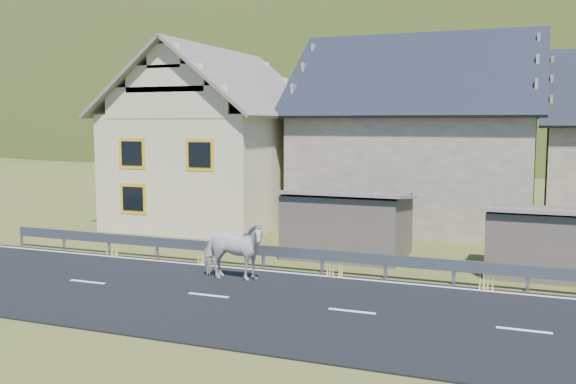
% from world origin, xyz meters
% --- Properties ---
extents(ground, '(160.00, 160.00, 0.00)m').
position_xyz_m(ground, '(0.00, 0.00, 0.00)').
color(ground, '#364319').
rests_on(ground, ground).
extents(road, '(60.00, 7.00, 0.04)m').
position_xyz_m(road, '(0.00, 0.00, 0.02)').
color(road, black).
rests_on(road, ground).
extents(lane_markings, '(60.00, 6.60, 0.01)m').
position_xyz_m(lane_markings, '(0.00, 0.00, 0.04)').
color(lane_markings, silver).
rests_on(lane_markings, road).
extents(guardrail, '(28.10, 0.09, 0.75)m').
position_xyz_m(guardrail, '(-0.00, 3.68, 0.56)').
color(guardrail, '#93969B').
rests_on(guardrail, ground).
extents(shed_left, '(4.30, 3.30, 2.40)m').
position_xyz_m(shed_left, '(-2.00, 6.50, 1.10)').
color(shed_left, brown).
rests_on(shed_left, ground).
extents(shed_right, '(3.80, 2.90, 2.20)m').
position_xyz_m(shed_right, '(4.50, 6.00, 1.00)').
color(shed_right, brown).
rests_on(shed_right, ground).
extents(house_cream, '(7.80, 9.80, 8.30)m').
position_xyz_m(house_cream, '(-10.00, 12.00, 4.36)').
color(house_cream, beige).
rests_on(house_cream, ground).
extents(house_stone_a, '(10.80, 9.80, 8.90)m').
position_xyz_m(house_stone_a, '(-1.00, 15.00, 4.63)').
color(house_stone_a, tan).
rests_on(house_stone_a, ground).
extents(mountain, '(440.00, 280.00, 260.00)m').
position_xyz_m(mountain, '(5.00, 180.00, -20.00)').
color(mountain, '#2C3E16').
rests_on(mountain, ground).
extents(conifer_patch, '(76.00, 50.00, 28.00)m').
position_xyz_m(conifer_patch, '(-55.00, 110.00, 6.00)').
color(conifer_patch, black).
rests_on(conifer_patch, ground).
extents(horse, '(1.08, 2.13, 1.75)m').
position_xyz_m(horse, '(-4.15, 1.80, 0.91)').
color(horse, beige).
rests_on(horse, road).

